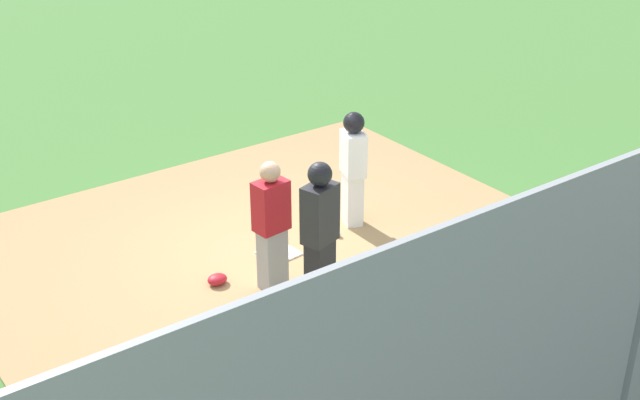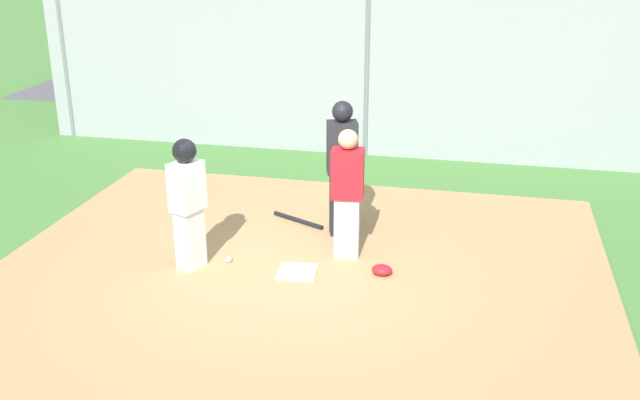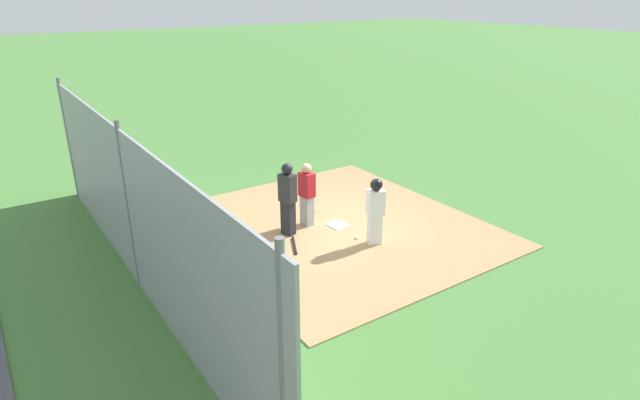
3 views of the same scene
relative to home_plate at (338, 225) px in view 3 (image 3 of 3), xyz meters
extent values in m
plane|color=#477A38|center=(0.00, 0.00, -0.04)|extent=(140.00, 140.00, 0.00)
cube|color=#A88456|center=(0.00, 0.00, -0.03)|extent=(7.20, 6.40, 0.03)
cube|color=white|center=(0.00, 0.00, 0.00)|extent=(0.48, 0.48, 0.02)
cube|color=#9E9EA3|center=(-0.47, -0.60, 0.37)|extent=(0.32, 0.25, 0.76)
cube|color=#B21923|center=(-0.47, -0.60, 1.05)|extent=(0.40, 0.30, 0.60)
sphere|color=tan|center=(-0.47, -0.60, 1.47)|extent=(0.24, 0.24, 0.24)
cube|color=black|center=(-0.28, -1.26, 0.41)|extent=(0.35, 0.30, 0.84)
cube|color=#232328|center=(-0.28, -1.26, 1.17)|extent=(0.44, 0.36, 0.67)
sphere|color=black|center=(-0.28, -1.26, 1.63)|extent=(0.26, 0.26, 0.26)
cube|color=silver|center=(1.26, 0.12, 0.35)|extent=(0.31, 0.36, 0.73)
cube|color=white|center=(1.26, 0.12, 1.01)|extent=(0.37, 0.45, 0.58)
sphere|color=tan|center=(1.26, 0.12, 1.41)|extent=(0.23, 0.23, 0.23)
sphere|color=black|center=(1.26, 0.12, 1.43)|extent=(0.28, 0.28, 0.28)
cylinder|color=black|center=(0.37, -1.50, 0.02)|extent=(0.79, 0.43, 0.06)
ellipsoid|color=#B21923|center=(-0.97, -0.16, 0.05)|extent=(0.24, 0.20, 0.12)
sphere|color=white|center=(0.87, -0.09, 0.03)|extent=(0.07, 0.07, 0.07)
cube|color=#93999E|center=(0.00, -4.89, 1.56)|extent=(12.00, 0.05, 3.20)
cylinder|color=slate|center=(-5.70, -4.89, 1.64)|extent=(0.10, 0.10, 3.35)
cylinder|color=slate|center=(0.00, -4.89, 1.64)|extent=(0.10, 0.10, 3.35)
cylinder|color=slate|center=(5.70, -4.89, 1.64)|extent=(0.10, 0.10, 3.35)
camera|label=1|loc=(-4.98, -7.72, 5.28)|focal=47.24mm
camera|label=2|loc=(-1.96, 7.51, 3.83)|focal=41.35mm
camera|label=3|loc=(9.55, -7.06, 5.47)|focal=29.48mm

